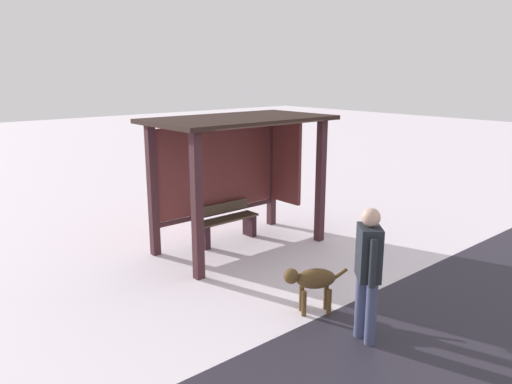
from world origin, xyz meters
The scene contains 5 objects.
ground_plane centered at (0.00, 0.00, 0.00)m, with size 60.00×60.00×0.00m, color white.
bus_shelter centered at (0.13, 0.25, 1.87)m, with size 3.44×1.94×2.56m.
bench_left_inside centered at (0.00, 0.46, 0.38)m, with size 1.37×0.37×0.78m.
person_walking centered at (-0.96, -3.75, 1.04)m, with size 0.47×0.51×1.77m.
dog centered at (-0.93, -2.78, 0.49)m, with size 0.81×0.58×0.69m.
Camera 1 is at (-5.71, -7.16, 3.36)m, focal length 34.36 mm.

